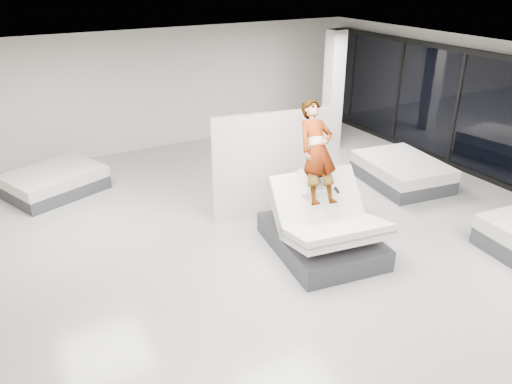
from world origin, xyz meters
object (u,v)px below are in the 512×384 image
hero_bed (323,229)px  flat_bed_left_far (55,182)px  flat_bed_right_far (402,172)px  person (317,172)px  column (333,92)px  divider_panel (271,165)px  remote (337,190)px

hero_bed → flat_bed_left_far: (-3.76, 4.97, -0.17)m
flat_bed_left_far → flat_bed_right_far: bearing=-25.2°
person → flat_bed_left_far: 6.10m
flat_bed_right_far → column: 3.08m
person → column: size_ratio=0.57×
flat_bed_left_far → divider_panel: bearing=-41.3°
hero_bed → remote: (0.22, -0.04, 0.73)m
person → remote: (0.17, -0.38, -0.24)m
person → flat_bed_left_far: size_ratio=0.79×
column → hero_bed: bearing=-128.3°
hero_bed → divider_panel: bearing=92.0°
hero_bed → flat_bed_left_far: bearing=127.1°
hero_bed → divider_panel: 1.83m
person → remote: bearing=-57.8°
remote → flat_bed_right_far: 3.70m
flat_bed_left_far → hero_bed: bearing=-52.9°
flat_bed_right_far → flat_bed_left_far: bearing=154.8°
person → flat_bed_left_far: person is taller
divider_panel → person: bearing=-74.2°
divider_panel → hero_bed: bearing=-76.7°
divider_panel → remote: bearing=-69.8°
remote → divider_panel: (-0.28, 1.75, -0.09)m
person → flat_bed_right_far: bearing=28.2°
remote → flat_bed_left_far: 6.46m
flat_bed_left_far → column: size_ratio=0.73×
flat_bed_right_far → flat_bed_left_far: flat_bed_right_far is taller
remote → column: bearing=61.9°
column → flat_bed_left_far: bearing=175.2°
hero_bed → remote: 0.77m
hero_bed → flat_bed_left_far: 6.24m
remote → person: bearing=122.2°
person → column: (3.39, 4.02, 0.19)m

